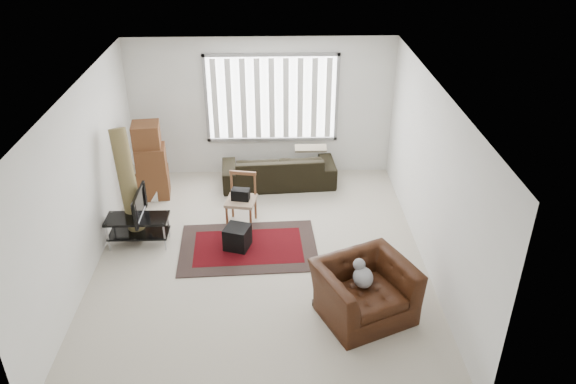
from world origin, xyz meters
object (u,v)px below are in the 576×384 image
side_chair (241,198)px  armchair (365,287)px  tv_stand (138,225)px  sofa (279,165)px  moving_boxes (151,163)px

side_chair → armchair: side_chair is taller
tv_stand → armchair: armchair is taller
sofa → armchair: (1.08, -3.76, 0.03)m
tv_stand → sofa: 3.01m
armchair → moving_boxes: bearing=111.4°
armchair → side_chair: bearing=102.4°
side_chair → armchair: bearing=-43.7°
tv_stand → armchair: size_ratio=0.65×
side_chair → armchair: 2.92m
tv_stand → armchair: 3.79m
moving_boxes → sofa: moving_boxes is taller
tv_stand → moving_boxes: bearing=92.0°
sofa → side_chair: bearing=61.1°
sofa → side_chair: 1.54m
sofa → armchair: size_ratio=1.41×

